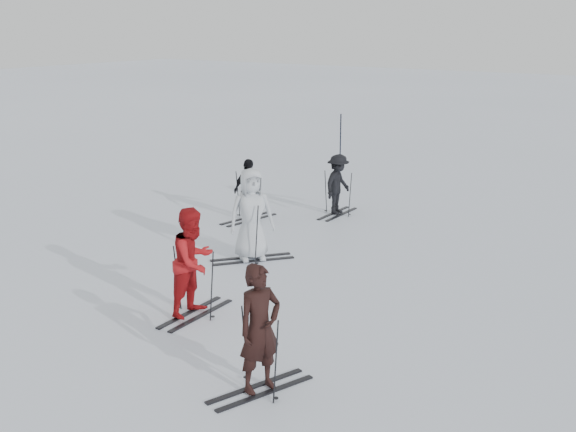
# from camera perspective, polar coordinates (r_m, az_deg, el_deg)

# --- Properties ---
(ground) EXTENTS (120.00, 120.00, 0.00)m
(ground) POSITION_cam_1_polar(r_m,az_deg,el_deg) (14.95, -2.16, -4.54)
(ground) COLOR silver
(ground) RESTS_ON ground
(skier_near_dark) EXTENTS (0.64, 0.78, 1.85)m
(skier_near_dark) POSITION_cam_1_polar(r_m,az_deg,el_deg) (10.08, -2.25, -9.01)
(skier_near_dark) COLOR black
(skier_near_dark) RESTS_ON ground
(skier_red) EXTENTS (0.76, 0.96, 1.93)m
(skier_red) POSITION_cam_1_polar(r_m,az_deg,el_deg) (12.69, -7.47, -3.70)
(skier_red) COLOR #A81216
(skier_red) RESTS_ON ground
(skier_grey) EXTENTS (1.11, 1.16, 2.00)m
(skier_grey) POSITION_cam_1_polar(r_m,az_deg,el_deg) (15.49, -2.90, 0.04)
(skier_grey) COLOR silver
(skier_grey) RESTS_ON ground
(skier_uphill_left) EXTENTS (0.54, 0.98, 1.58)m
(skier_uphill_left) POSITION_cam_1_polar(r_m,az_deg,el_deg) (18.70, -3.17, 2.05)
(skier_uphill_left) COLOR black
(skier_uphill_left) RESTS_ON ground
(skier_uphill_far) EXTENTS (0.62, 1.05, 1.60)m
(skier_uphill_far) POSITION_cam_1_polar(r_m,az_deg,el_deg) (19.25, 3.97, 2.45)
(skier_uphill_far) COLOR black
(skier_uphill_far) RESTS_ON ground
(skis_near_dark) EXTENTS (1.87, 1.38, 1.22)m
(skis_near_dark) POSITION_cam_1_polar(r_m,az_deg,el_deg) (10.21, -2.23, -10.60)
(skis_near_dark) COLOR black
(skis_near_dark) RESTS_ON ground
(skis_red) EXTENTS (1.77, 0.98, 1.27)m
(skis_red) POSITION_cam_1_polar(r_m,az_deg,el_deg) (12.80, -7.42, -5.10)
(skis_red) COLOR black
(skis_red) RESTS_ON ground
(skis_grey) EXTENTS (2.06, 1.93, 1.36)m
(skis_grey) POSITION_cam_1_polar(r_m,az_deg,el_deg) (15.58, -2.88, -1.10)
(skis_grey) COLOR black
(skis_grey) RESTS_ON ground
(skis_uphill_left) EXTENTS (1.90, 1.22, 1.29)m
(skis_uphill_left) POSITION_cam_1_polar(r_m,az_deg,el_deg) (18.74, -3.17, 1.61)
(skis_uphill_left) COLOR black
(skis_uphill_left) RESTS_ON ground
(skis_uphill_far) EXTENTS (1.68, 0.91, 1.21)m
(skis_uphill_far) POSITION_cam_1_polar(r_m,az_deg,el_deg) (19.29, 3.96, 1.88)
(skis_uphill_far) COLOR black
(skis_uphill_far) RESTS_ON ground
(piste_marker) EXTENTS (0.05, 0.05, 1.99)m
(piste_marker) POSITION_cam_1_polar(r_m,az_deg,el_deg) (24.67, 4.16, 5.75)
(piste_marker) COLOR black
(piste_marker) RESTS_ON ground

